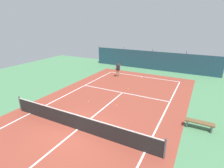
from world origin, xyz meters
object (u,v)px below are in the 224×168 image
tennis_player (118,69)px  tennis_ball_near_player (117,105)px  tennis_ball_midcourt (88,101)px  courtside_bench (199,123)px  tennis_ball_by_sideline (128,89)px  parked_car (182,61)px  tennis_net (77,122)px

tennis_player → tennis_ball_near_player: 7.39m
tennis_ball_midcourt → courtside_bench: bearing=-0.5°
tennis_ball_by_sideline → tennis_ball_near_player: bearing=-81.0°
tennis_ball_near_player → parked_car: parked_car is taller
tennis_ball_near_player → courtside_bench: courtside_bench is taller
tennis_net → tennis_ball_midcourt: tennis_net is taller
tennis_player → tennis_ball_near_player: size_ratio=24.85×
tennis_ball_midcourt → parked_car: (4.98, 15.39, 0.81)m
tennis_net → tennis_ball_by_sideline: (0.09, 7.51, -0.48)m
tennis_player → parked_car: size_ratio=0.39×
tennis_player → tennis_ball_near_player: tennis_player is taller
tennis_net → tennis_ball_near_player: bearing=80.3°
parked_car → tennis_player: bearing=-124.2°
tennis_ball_by_sideline → tennis_net: bearing=-90.7°
parked_car → courtside_bench: size_ratio=2.64×
tennis_ball_near_player → courtside_bench: bearing=-5.1°
tennis_net → tennis_ball_by_sideline: size_ratio=153.33×
tennis_ball_near_player → courtside_bench: size_ratio=0.04×
tennis_ball_by_sideline → parked_car: bearing=74.1°
tennis_ball_near_player → tennis_ball_by_sideline: (-0.57, 3.61, 0.00)m
parked_car → tennis_ball_midcourt: bearing=-107.3°
tennis_net → tennis_player: bearing=103.3°
tennis_ball_near_player → tennis_ball_by_sideline: same height
tennis_player → courtside_bench: 11.33m
tennis_ball_near_player → parked_car: 15.22m
tennis_ball_near_player → parked_car: bearing=79.9°
tennis_net → parked_car: parked_car is taller
tennis_ball_by_sideline → parked_car: size_ratio=0.02×
tennis_ball_midcourt → parked_car: 16.20m
tennis_ball_midcourt → tennis_ball_by_sideline: same height
tennis_net → tennis_player: size_ratio=6.17×
courtside_bench → tennis_ball_midcourt: bearing=179.5°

